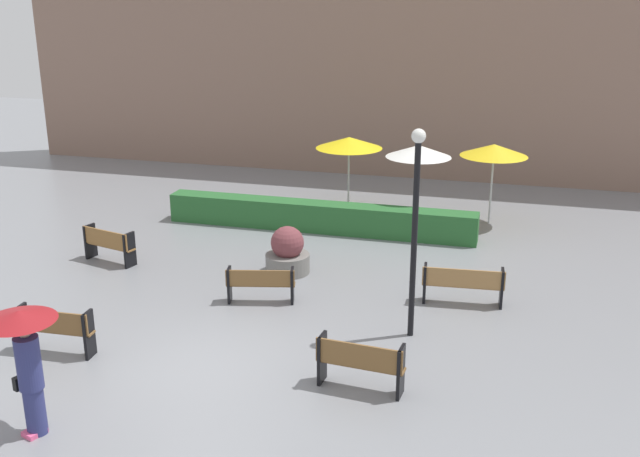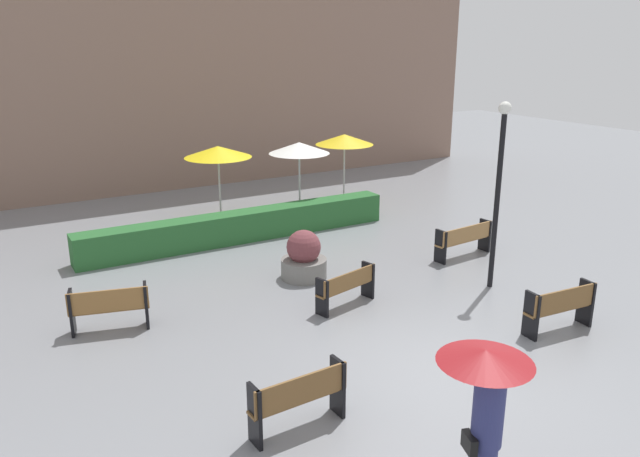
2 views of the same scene
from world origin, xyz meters
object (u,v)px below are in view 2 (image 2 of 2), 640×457
bench_far_right (465,238)px  bench_mid_center (347,286)px  lamp_post (499,178)px  patio_umbrella_yellow (218,152)px  patio_umbrella_yellow_far (344,140)px  bench_near_right (561,306)px  pedestrian_with_umbrella (486,399)px  patio_umbrella_white (299,148)px  bench_far_left (109,306)px  planter_pot (304,258)px  bench_near_left (299,397)px

bench_far_right → bench_mid_center: bearing=-165.8°
lamp_post → bench_far_right: bearing=64.3°
patio_umbrella_yellow → patio_umbrella_yellow_far: size_ratio=0.97×
patio_umbrella_yellow → bench_near_right: bearing=-75.7°
lamp_post → patio_umbrella_yellow: 9.10m
lamp_post → patio_umbrella_yellow_far: bearing=82.0°
pedestrian_with_umbrella → patio_umbrella_white: bearing=71.2°
bench_mid_center → bench_far_left: bench_far_left is taller
patio_umbrella_white → patio_umbrella_yellow_far: size_ratio=1.00×
bench_near_right → planter_pot: (-2.94, 5.03, -0.04)m
patio_umbrella_white → patio_umbrella_yellow_far: (2.12, 0.68, 0.01)m
bench_far_right → patio_umbrella_yellow_far: (0.26, 6.31, 1.72)m
bench_far_left → patio_umbrella_white: size_ratio=0.64×
patio_umbrella_yellow → bench_far_right: bearing=-57.8°
pedestrian_with_umbrella → planter_pot: 7.91m
pedestrian_with_umbrella → patio_umbrella_yellow_far: (6.36, 13.14, 0.80)m
bench_mid_center → planter_pot: (0.01, 1.93, 0.03)m
bench_near_right → bench_mid_center: bench_near_right is taller
bench_far_left → lamp_post: lamp_post is taller
bench_far_right → planter_pot: planter_pot is taller
bench_far_right → planter_pot: (-4.35, 0.83, -0.01)m
lamp_post → patio_umbrella_white: size_ratio=1.76×
planter_pot → patio_umbrella_white: 5.68m
planter_pot → lamp_post: 4.84m
bench_near_left → planter_pot: planter_pot is taller
planter_pot → bench_mid_center: bearing=-90.3°
bench_far_right → pedestrian_with_umbrella: 9.20m
bench_far_right → planter_pot: 4.43m
planter_pot → lamp_post: lamp_post is taller
patio_umbrella_yellow_far → lamp_post: bearing=-98.0°
bench_mid_center → lamp_post: 4.13m
bench_near_right → patio_umbrella_white: patio_umbrella_white is taller
bench_near_right → patio_umbrella_yellow: patio_umbrella_yellow is taller
bench_far_right → patio_umbrella_yellow: 8.01m
patio_umbrella_yellow → patio_umbrella_yellow_far: bearing=-4.2°
lamp_post → bench_near_right: bearing=-102.7°
planter_pot → patio_umbrella_yellow: 6.04m
patio_umbrella_white → bench_mid_center: bearing=-110.4°
bench_far_right → lamp_post: bearing=-115.7°
bench_mid_center → patio_umbrella_white: size_ratio=0.65×
bench_near_left → bench_far_left: size_ratio=1.00×
bench_near_left → patio_umbrella_white: (5.48, 10.08, 1.67)m
bench_far_left → pedestrian_with_umbrella: (2.90, -7.09, 0.91)m
bench_far_left → patio_umbrella_yellow: 8.15m
bench_far_left → bench_near_left: bearing=-70.6°
bench_near_left → planter_pot: size_ratio=1.30×
patio_umbrella_white → bench_near_right: bearing=-87.4°
patio_umbrella_yellow_far → bench_far_right: bearing=-92.4°
bench_mid_center → pedestrian_with_umbrella: pedestrian_with_umbrella is taller
pedestrian_with_umbrella → patio_umbrella_yellow: patio_umbrella_yellow is taller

